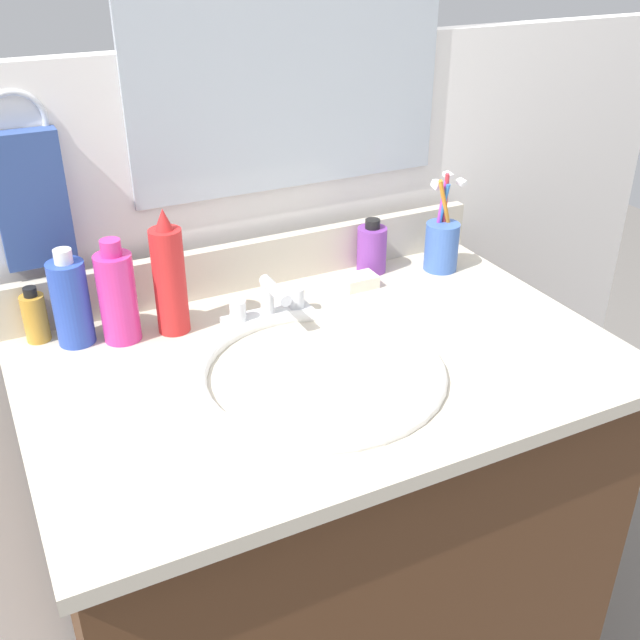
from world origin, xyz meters
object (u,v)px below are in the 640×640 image
bottle_cream_purple (372,248)px  soap_bar (359,281)px  cup_blue_plastic (442,243)px  bottle_spray_red (169,278)px  bottle_shampoo_blue (71,302)px  bottle_soap_pink (117,296)px  faucet (269,307)px  bottle_oil_amber (35,317)px  hand_towel (31,200)px

bottle_cream_purple → soap_bar: (-0.06, -0.05, -0.04)m
soap_bar → cup_blue_plastic: bearing=0.8°
bottle_spray_red → soap_bar: bearing=0.8°
bottle_shampoo_blue → bottle_soap_pink: (0.07, -0.02, 0.01)m
faucet → bottle_spray_red: (-0.16, 0.04, 0.07)m
bottle_shampoo_blue → cup_blue_plastic: 0.70m
bottle_oil_amber → soap_bar: (0.57, -0.06, -0.03)m
hand_towel → cup_blue_plastic: 0.75m
faucet → bottle_spray_red: 0.18m
bottle_shampoo_blue → cup_blue_plastic: bearing=-2.1°
bottle_shampoo_blue → cup_blue_plastic: size_ratio=0.84×
faucet → bottle_spray_red: size_ratio=0.74×
bottle_shampoo_blue → soap_bar: bottle_shampoo_blue is taller
hand_towel → bottle_soap_pink: size_ratio=1.25×
bottle_spray_red → soap_bar: size_ratio=3.39×
bottle_soap_pink → bottle_oil_amber: size_ratio=1.84×
bottle_shampoo_blue → bottle_cream_purple: bearing=2.7°
hand_towel → faucet: size_ratio=1.38×
bottle_shampoo_blue → bottle_soap_pink: bearing=-18.2°
bottle_shampoo_blue → bottle_spray_red: bottle_spray_red is taller
hand_towel → cup_blue_plastic: size_ratio=1.12×
bottle_soap_pink → cup_blue_plastic: cup_blue_plastic is taller
hand_towel → faucet: (0.33, -0.17, -0.19)m
bottle_shampoo_blue → bottle_spray_red: 0.16m
cup_blue_plastic → bottle_shampoo_blue: bearing=177.9°
bottle_soap_pink → hand_towel: bearing=129.3°
faucet → soap_bar: size_ratio=2.50×
faucet → bottle_oil_amber: bottle_oil_amber is taller
cup_blue_plastic → bottle_cream_purple: bearing=157.7°
cup_blue_plastic → faucet: bearing=-172.7°
hand_towel → bottle_shampoo_blue: size_ratio=1.34×
bottle_soap_pink → bottle_spray_red: 0.09m
hand_towel → bottle_spray_red: 0.25m
hand_towel → bottle_oil_amber: bearing=-120.9°
bottle_spray_red → bottle_oil_amber: bearing=162.0°
bottle_spray_red → soap_bar: 0.37m
faucet → bottle_soap_pink: 0.25m
faucet → hand_towel: bearing=153.7°
hand_towel → bottle_soap_pink: 0.20m
bottle_shampoo_blue → faucet: bearing=-13.6°
cup_blue_plastic → soap_bar: (-0.18, -0.00, -0.04)m
faucet → bottle_oil_amber: (-0.37, 0.11, 0.01)m
bottle_cream_purple → bottle_soap_pink: bearing=-174.4°
hand_towel → bottle_cream_purple: (0.60, -0.06, -0.17)m
bottle_shampoo_blue → bottle_soap_pink: 0.07m
bottle_cream_purple → bottle_oil_amber: size_ratio=1.12×
cup_blue_plastic → bottle_spray_red: bearing=-179.2°
bottle_soap_pink → soap_bar: 0.45m
bottle_shampoo_blue → bottle_oil_amber: bearing=147.4°
faucet → bottle_spray_red: bearing=164.9°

